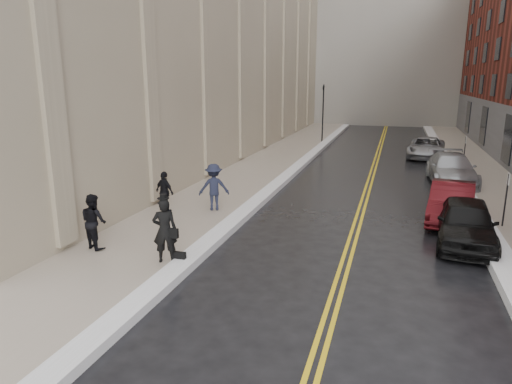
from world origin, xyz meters
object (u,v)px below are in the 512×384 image
Objects in this scene: car_silver_far at (426,148)px; car_maroon at (451,202)px; pedestrian_b at (214,187)px; pedestrian_c at (165,192)px; pedestrian_a at (94,221)px; pedestrian_main at (165,230)px; car_silver_near at (451,169)px; car_black at (466,223)px.

car_maroon is at bearing -83.52° from car_silver_far.
car_maroon is 9.83m from pedestrian_b.
car_silver_far is 3.05× the size of pedestrian_c.
car_silver_far is at bearing -98.33° from pedestrian_c.
pedestrian_b is at bearing -87.78° from pedestrian_a.
pedestrian_c is (-2.60, 4.86, -0.13)m from pedestrian_main.
car_silver_near is at bearing 91.99° from car_maroon.
car_maroon is 16.16m from car_silver_far.
pedestrian_c reaches higher than car_black.
pedestrian_c is at bearing -158.98° from car_maroon.
car_maroon is 2.35× the size of pedestrian_b.
car_silver_near is (0.71, 7.39, 0.04)m from car_maroon.
pedestrian_b is 1.14× the size of pedestrian_c.
car_maroon is at bearing 165.87° from pedestrian_b.
car_silver_far is 25.35m from pedestrian_main.
pedestrian_c is at bearing -143.34° from car_silver_near.
pedestrian_main is at bearing 72.78° from pedestrian_b.
car_black is at bearing -96.05° from car_silver_near.
car_maroon is at bearing -98.62° from car_silver_near.
car_black is at bearing -157.74° from pedestrian_c.
pedestrian_c reaches higher than car_silver_near.
pedestrian_main reaches higher than pedestrian_b.
car_silver_far is 2.89× the size of pedestrian_a.
pedestrian_a is (-11.90, -4.41, 0.27)m from car_black.
pedestrian_b is (-9.85, 1.03, 0.35)m from car_black.
car_maroon is at bearing -143.86° from pedestrian_c.
car_silver_far is at bearing 92.50° from car_silver_near.
pedestrian_main reaches higher than car_silver_far.
car_silver_far is at bearing -131.53° from pedestrian_main.
car_black is 10.24m from car_silver_near.
pedestrian_a is (-11.71, -7.25, 0.30)m from car_maroon.
pedestrian_main reaches higher than pedestrian_a.
car_maroon is 2.33× the size of pedestrian_main.
pedestrian_c is at bearing -69.93° from pedestrian_a.
pedestrian_main is at bearing -104.23° from car_silver_far.
car_maroon is 2.55× the size of pedestrian_a.
pedestrian_main is 1.15× the size of pedestrian_c.
pedestrian_a is 4.49m from pedestrian_c.
pedestrian_b is at bearing 177.66° from car_black.
car_silver_near is 8.81m from car_silver_far.
pedestrian_c is (-1.83, -0.96, -0.13)m from pedestrian_b.
car_silver_far is 22.07m from pedestrian_c.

